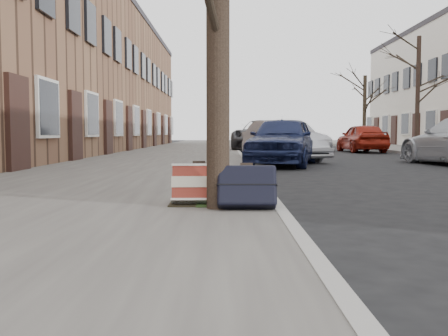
{
  "coord_description": "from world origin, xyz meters",
  "views": [
    {
      "loc": [
        -1.81,
        -4.4,
        0.89
      ],
      "look_at": [
        -1.83,
        0.8,
        0.53
      ],
      "focal_mm": 40.0,
      "sensor_mm": 36.0,
      "label": 1
    }
  ],
  "objects_px": {
    "car_near_mid": "(283,141)",
    "car_near_front": "(283,141)",
    "suitcase_navy": "(247,186)",
    "suitcase_red": "(199,185)"
  },
  "relations": [
    {
      "from": "suitcase_navy",
      "to": "car_near_mid",
      "type": "relative_size",
      "value": 0.15
    },
    {
      "from": "suitcase_navy",
      "to": "car_near_mid",
      "type": "bearing_deg",
      "value": 82.35
    },
    {
      "from": "suitcase_navy",
      "to": "car_near_mid",
      "type": "distance_m",
      "value": 11.23
    },
    {
      "from": "car_near_front",
      "to": "suitcase_navy",
      "type": "bearing_deg",
      "value": -83.56
    },
    {
      "from": "car_near_mid",
      "to": "suitcase_navy",
      "type": "bearing_deg",
      "value": -117.44
    },
    {
      "from": "suitcase_red",
      "to": "car_near_mid",
      "type": "xyz_separation_m",
      "value": [
        2.16,
        10.78,
        0.32
      ]
    },
    {
      "from": "car_near_mid",
      "to": "car_near_front",
      "type": "bearing_deg",
      "value": -116.09
    },
    {
      "from": "suitcase_red",
      "to": "car_near_mid",
      "type": "relative_size",
      "value": 0.14
    },
    {
      "from": "car_near_front",
      "to": "car_near_mid",
      "type": "height_order",
      "value": "car_near_front"
    },
    {
      "from": "car_near_mid",
      "to": "suitcase_red",
      "type": "bearing_deg",
      "value": -120.29
    }
  ]
}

